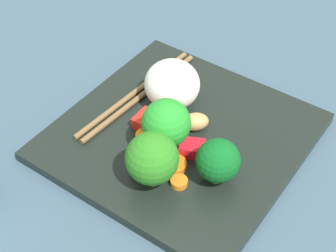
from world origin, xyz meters
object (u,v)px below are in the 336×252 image
Objects in this scene: square_plate at (180,136)px; carrot_slice_1 at (179,182)px; broccoli_floret_0 at (166,125)px; chopstick_pair at (138,94)px; rice_mound at (172,84)px.

square_plate is 8.41cm from carrot_slice_1.
chopstick_pair is at bearing -124.10° from broccoli_floret_0.
square_plate is 1.30× the size of chopstick_pair.
broccoli_floret_0 is at bearing -126.90° from carrot_slice_1.
chopstick_pair reaches higher than square_plate.
square_plate is 3.51× the size of broccoli_floret_0.
square_plate is 3.93× the size of rice_mound.
square_plate is 6.90cm from rice_mound.
rice_mound is at bearing 114.02° from chopstick_pair.
rice_mound is at bearing -141.26° from carrot_slice_1.
carrot_slice_1 is (10.92, 8.76, -2.77)cm from rice_mound.
rice_mound is 0.89× the size of broccoli_floret_0.
rice_mound is 3.66× the size of carrot_slice_1.
broccoli_floret_0 is 0.37× the size of chopstick_pair.
carrot_slice_1 and chopstick_pair have the same top height.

